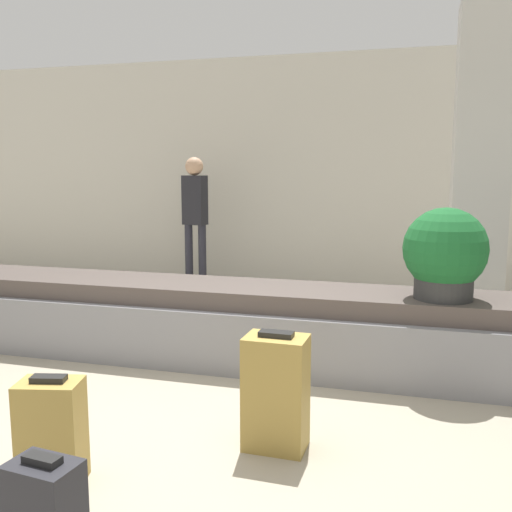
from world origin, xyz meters
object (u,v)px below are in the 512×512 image
(suitcase_3, at_px, (276,392))
(potted_plant_0, at_px, (445,254))
(suitcase_2, at_px, (52,432))
(pillar, at_px, (480,170))
(traveler_0, at_px, (195,209))

(suitcase_3, relative_size, potted_plant_0, 1.02)
(suitcase_2, height_order, suitcase_3, suitcase_3)
(suitcase_2, relative_size, potted_plant_0, 0.84)
(pillar, bearing_deg, suitcase_3, -113.43)
(suitcase_3, bearing_deg, traveler_0, 118.55)
(pillar, bearing_deg, potted_plant_0, -102.32)
(potted_plant_0, height_order, traveler_0, traveler_0)
(suitcase_3, bearing_deg, pillar, 68.14)
(pillar, height_order, suitcase_3, pillar)
(pillar, bearing_deg, traveler_0, 160.61)
(pillar, distance_m, traveler_0, 3.79)
(pillar, height_order, potted_plant_0, pillar)
(suitcase_2, height_order, traveler_0, traveler_0)
(suitcase_3, height_order, traveler_0, traveler_0)
(suitcase_3, bearing_deg, suitcase_2, -144.82)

